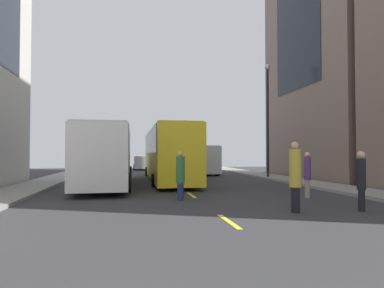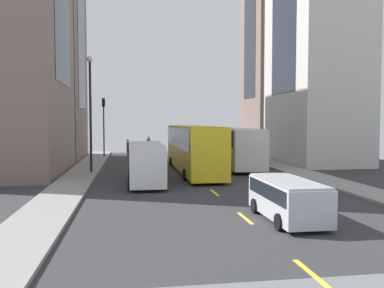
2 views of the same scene
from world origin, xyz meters
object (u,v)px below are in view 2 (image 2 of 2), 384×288
(city_bus_white, at_px, (231,144))
(car_silver_0, at_px, (287,196))
(pedestrian_crossing_mid, at_px, (128,147))
(delivery_van_white, at_px, (146,161))
(pedestrian_waiting_curb, at_px, (182,150))
(traffic_light_near_corner, at_px, (104,116))
(pedestrian_walking_far, at_px, (128,150))
(streetcar_yellow, at_px, (193,145))
(pedestrian_crossing_near, at_px, (149,146))

(city_bus_white, bearing_deg, car_silver_0, 82.35)
(pedestrian_crossing_mid, bearing_deg, delivery_van_white, 70.00)
(car_silver_0, xyz_separation_m, pedestrian_crossing_mid, (6.38, -29.74, 0.15))
(pedestrian_waiting_curb, xyz_separation_m, traffic_light_near_corner, (8.11, -3.37, 3.44))
(car_silver_0, height_order, pedestrian_walking_far, pedestrian_walking_far)
(streetcar_yellow, bearing_deg, car_silver_0, 94.70)
(car_silver_0, bearing_deg, pedestrian_waiting_curb, -88.20)
(streetcar_yellow, xyz_separation_m, car_silver_0, (-1.31, 15.99, -1.17))
(car_silver_0, bearing_deg, delivery_van_white, -62.44)
(city_bus_white, bearing_deg, pedestrian_walking_far, -39.05)
(pedestrian_crossing_mid, xyz_separation_m, traffic_light_near_corner, (2.55, 0.26, 3.39))
(delivery_van_white, bearing_deg, car_silver_0, 117.56)
(car_silver_0, height_order, pedestrian_waiting_curb, pedestrian_waiting_curb)
(traffic_light_near_corner, bearing_deg, streetcar_yellow, 119.43)
(car_silver_0, distance_m, traffic_light_near_corner, 31.01)
(pedestrian_crossing_near, bearing_deg, streetcar_yellow, 55.99)
(car_silver_0, xyz_separation_m, pedestrian_crossing_near, (4.11, -29.55, 0.27))
(streetcar_yellow, bearing_deg, pedestrian_crossing_mid, -69.79)
(city_bus_white, distance_m, car_silver_0, 19.31)
(pedestrian_waiting_curb, height_order, pedestrian_crossing_mid, pedestrian_waiting_curb)
(city_bus_white, xyz_separation_m, streetcar_yellow, (3.88, 3.12, 0.12))
(pedestrian_walking_far, bearing_deg, city_bus_white, 18.35)
(streetcar_yellow, bearing_deg, pedestrian_waiting_curb, -92.80)
(pedestrian_walking_far, xyz_separation_m, pedestrian_waiting_curb, (-5.53, 0.23, -0.00))
(streetcar_yellow, distance_m, pedestrian_crossing_mid, 14.69)
(pedestrian_crossing_near, bearing_deg, city_bus_white, 76.94)
(streetcar_yellow, distance_m, pedestrian_crossing_near, 13.87)
(pedestrian_waiting_curb, relative_size, pedestrian_crossing_mid, 1.00)
(pedestrian_crossing_mid, relative_size, traffic_light_near_corner, 0.32)
(pedestrian_crossing_mid, bearing_deg, streetcar_yellow, 86.71)
(delivery_van_white, distance_m, pedestrian_crossing_mid, 19.90)
(streetcar_yellow, height_order, car_silver_0, streetcar_yellow)
(pedestrian_walking_far, relative_size, pedestrian_crossing_near, 0.86)
(car_silver_0, relative_size, traffic_light_near_corner, 0.73)
(streetcar_yellow, height_order, pedestrian_crossing_mid, streetcar_yellow)
(city_bus_white, relative_size, pedestrian_waiting_curb, 6.17)
(pedestrian_crossing_mid, distance_m, traffic_light_near_corner, 4.25)
(car_silver_0, xyz_separation_m, pedestrian_walking_far, (6.34, -26.34, 0.11))
(delivery_van_white, bearing_deg, pedestrian_walking_far, -85.88)
(car_silver_0, relative_size, pedestrian_walking_far, 2.32)
(car_silver_0, bearing_deg, pedestrian_crossing_near, -82.09)
(delivery_van_white, bearing_deg, pedestrian_waiting_curb, -104.97)
(car_silver_0, bearing_deg, traffic_light_near_corner, -73.15)
(pedestrian_waiting_curb, bearing_deg, streetcar_yellow, 35.43)
(car_silver_0, distance_m, pedestrian_waiting_curb, 26.13)
(pedestrian_walking_far, bearing_deg, car_silver_0, -19.06)
(pedestrian_crossing_mid, bearing_deg, pedestrian_walking_far, 67.04)
(delivery_van_white, bearing_deg, streetcar_yellow, -122.20)
(delivery_van_white, height_order, pedestrian_walking_far, delivery_van_white)
(pedestrian_crossing_near, height_order, traffic_light_near_corner, traffic_light_near_corner)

